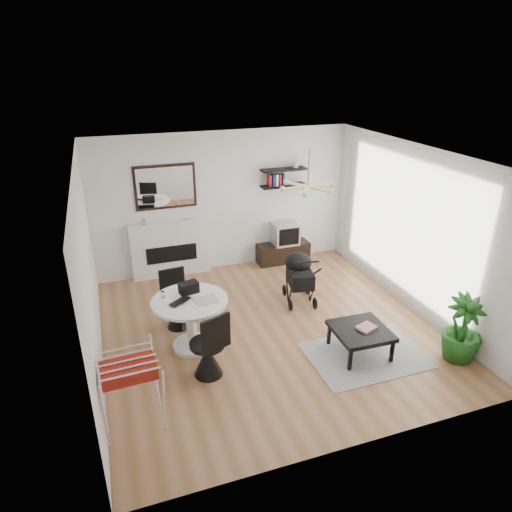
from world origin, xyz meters
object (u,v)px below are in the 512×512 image
object	(u,v)px
crt_tv	(285,233)
dining_table	(191,316)
fireplace	(170,242)
drying_rack	(132,394)
coffee_table	(361,332)
tv_console	(283,252)
stroller	(299,279)
potted_plant	(462,329)

from	to	relation	value
crt_tv	dining_table	size ratio (longest dim) A/B	0.47
fireplace	dining_table	distance (m)	2.51
drying_rack	coffee_table	xyz separation A→B (m)	(3.19, 0.48, -0.17)
tv_console	dining_table	distance (m)	3.40
stroller	coffee_table	bearing A→B (deg)	-72.67
dining_table	drying_rack	distance (m)	1.70
dining_table	coffee_table	xyz separation A→B (m)	(2.24, -0.93, -0.17)
drying_rack	coffee_table	size ratio (longest dim) A/B	1.28
potted_plant	dining_table	bearing A→B (deg)	156.69
crt_tv	coffee_table	bearing A→B (deg)	-93.44
tv_console	crt_tv	world-z (taller)	crt_tv
stroller	coffee_table	world-z (taller)	stroller
fireplace	potted_plant	bearing A→B (deg)	-50.06
dining_table	drying_rack	world-z (taller)	drying_rack
fireplace	drying_rack	distance (m)	4.06
drying_rack	dining_table	bearing A→B (deg)	53.05
stroller	fireplace	bearing A→B (deg)	149.42
fireplace	stroller	world-z (taller)	fireplace
crt_tv	dining_table	world-z (taller)	crt_tv
fireplace	potted_plant	size ratio (longest dim) A/B	2.22
dining_table	stroller	distance (m)	2.20
stroller	tv_console	bearing A→B (deg)	88.71
crt_tv	coffee_table	size ratio (longest dim) A/B	0.65
tv_console	coffee_table	bearing A→B (deg)	-92.90
stroller	coffee_table	size ratio (longest dim) A/B	1.21
dining_table	coffee_table	bearing A→B (deg)	-22.62
dining_table	coffee_table	size ratio (longest dim) A/B	1.39
drying_rack	potted_plant	world-z (taller)	drying_rack
drying_rack	potted_plant	xyz separation A→B (m)	(4.43, -0.09, -0.04)
fireplace	tv_console	size ratio (longest dim) A/B	2.01
drying_rack	potted_plant	distance (m)	4.43
coffee_table	potted_plant	world-z (taller)	potted_plant
tv_console	coffee_table	distance (m)	3.32
drying_rack	potted_plant	bearing A→B (deg)	-4.16
stroller	potted_plant	distance (m)	2.69
coffee_table	crt_tv	bearing A→B (deg)	86.56
dining_table	fireplace	bearing A→B (deg)	86.99
fireplace	potted_plant	world-z (taller)	fireplace
potted_plant	fireplace	bearing A→B (deg)	129.94
tv_console	coffee_table	world-z (taller)	tv_console
fireplace	stroller	xyz separation A→B (m)	(1.92, -1.72, -0.28)
fireplace	tv_console	xyz separation A→B (m)	(2.27, -0.12, -0.48)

